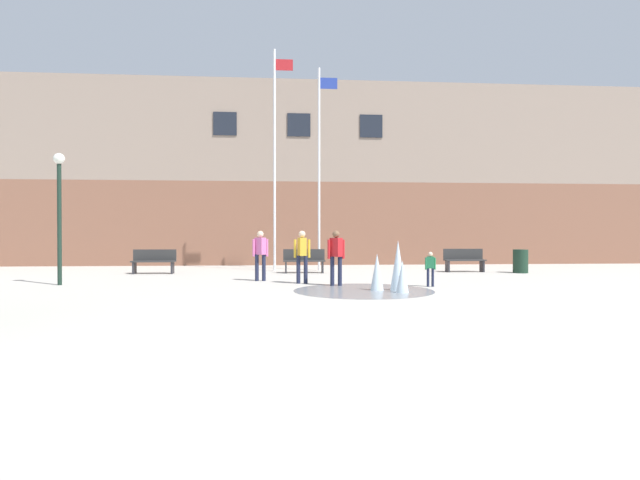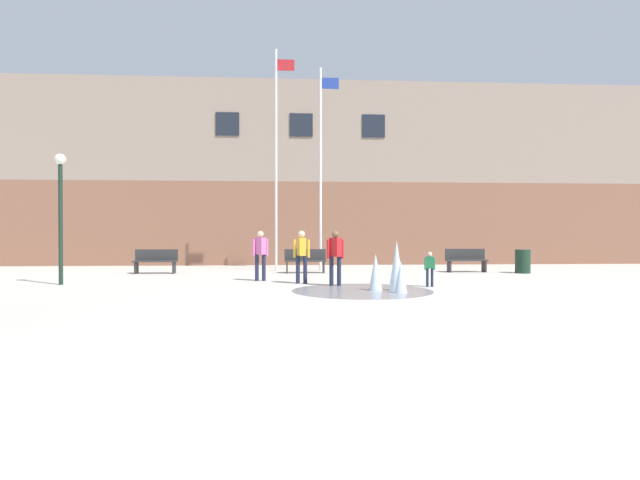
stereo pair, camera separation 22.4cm
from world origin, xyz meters
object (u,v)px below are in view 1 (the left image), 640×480
(adult_watching, at_px, (260,252))
(adult_near_bench, at_px, (336,253))
(park_bench_far_right, at_px, (464,260))
(flagpole_left, at_px, (275,154))
(park_bench_near_trashcan, at_px, (304,260))
(trash_can, at_px, (520,261))
(park_bench_under_left_flagpole, at_px, (154,261))
(child_with_pink_shirt, at_px, (430,266))
(lamp_post_left_lane, at_px, (59,199))
(flagpole_right, at_px, (320,163))
(adult_in_red, at_px, (302,253))

(adult_watching, bearing_deg, adult_near_bench, -170.46)
(park_bench_far_right, xyz_separation_m, adult_watching, (-7.87, -3.23, 0.45))
(park_bench_far_right, relative_size, flagpole_left, 0.18)
(park_bench_near_trashcan, height_order, park_bench_far_right, same)
(flagpole_left, distance_m, trash_can, 10.52)
(park_bench_under_left_flagpole, xyz_separation_m, child_with_pink_shirt, (8.99, -5.37, 0.10))
(park_bench_near_trashcan, bearing_deg, trash_can, -4.43)
(park_bench_far_right, relative_size, child_with_pink_shirt, 1.62)
(trash_can, bearing_deg, park_bench_far_right, 160.61)
(child_with_pink_shirt, height_order, lamp_post_left_lane, lamp_post_left_lane)
(child_with_pink_shirt, height_order, flagpole_right, flagpole_right)
(flagpole_left, height_order, trash_can, flagpole_left)
(park_bench_near_trashcan, relative_size, adult_in_red, 1.01)
(adult_watching, xyz_separation_m, lamp_post_left_lane, (-5.79, -0.85, 1.58))
(park_bench_near_trashcan, xyz_separation_m, lamp_post_left_lane, (-7.33, -4.03, 2.04))
(park_bench_near_trashcan, relative_size, adult_watching, 1.01)
(adult_in_red, relative_size, flagpole_right, 0.19)
(adult_watching, height_order, trash_can, adult_watching)
(adult_near_bench, bearing_deg, flagpole_left, 157.07)
(park_bench_near_trashcan, distance_m, trash_can, 8.32)
(park_bench_far_right, bearing_deg, adult_near_bench, -138.98)
(trash_can, bearing_deg, flagpole_right, 166.00)
(adult_in_red, bearing_deg, park_bench_near_trashcan, 163.95)
(adult_watching, height_order, flagpole_left, flagpole_left)
(lamp_post_left_lane, bearing_deg, child_with_pink_shirt, -6.83)
(park_bench_under_left_flagpole, xyz_separation_m, lamp_post_left_lane, (-1.67, -4.10, 2.04))
(park_bench_near_trashcan, distance_m, flagpole_right, 4.17)
(park_bench_under_left_flagpole, height_order, park_bench_far_right, same)
(park_bench_near_trashcan, distance_m, park_bench_far_right, 6.33)
(adult_watching, relative_size, child_with_pink_shirt, 1.61)
(child_with_pink_shirt, bearing_deg, park_bench_under_left_flagpole, -10.44)
(lamp_post_left_lane, bearing_deg, flagpole_right, 33.32)
(park_bench_under_left_flagpole, xyz_separation_m, adult_in_red, (5.41, -4.20, 0.45))
(park_bench_near_trashcan, relative_size, flagpole_right, 0.19)
(adult_near_bench, distance_m, adult_watching, 2.80)
(child_with_pink_shirt, bearing_deg, adult_in_red, 2.26)
(park_bench_near_trashcan, xyz_separation_m, flagpole_left, (-1.12, 1.25, 4.27))
(park_bench_far_right, height_order, flagpole_left, flagpole_left)
(park_bench_far_right, xyz_separation_m, trash_can, (1.96, -0.69, -0.03))
(park_bench_near_trashcan, relative_size, lamp_post_left_lane, 0.42)
(park_bench_under_left_flagpole, height_order, flagpole_right, flagpole_right)
(adult_near_bench, height_order, adult_in_red, same)
(park_bench_far_right, distance_m, child_with_pink_shirt, 6.14)
(child_with_pink_shirt, height_order, trash_can, child_with_pink_shirt)
(flagpole_left, bearing_deg, adult_in_red, -80.87)
(park_bench_far_right, bearing_deg, park_bench_under_left_flagpole, 179.90)
(flagpole_left, bearing_deg, adult_watching, -95.44)
(park_bench_far_right, xyz_separation_m, adult_near_bench, (-5.64, -4.90, 0.45))
(park_bench_near_trashcan, bearing_deg, lamp_post_left_lane, -151.22)
(flagpole_left, bearing_deg, child_with_pink_shirt, -55.82)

